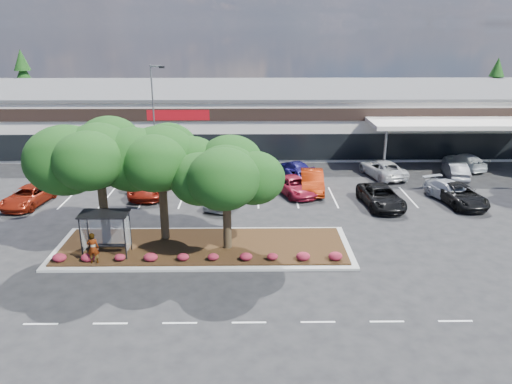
{
  "coord_description": "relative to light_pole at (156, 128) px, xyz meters",
  "views": [
    {
      "loc": [
        0.87,
        -23.9,
        13.1
      ],
      "look_at": [
        1.26,
        7.18,
        2.6
      ],
      "focal_mm": 35.0,
      "sensor_mm": 36.0,
      "label": 1
    }
  ],
  "objects": [
    {
      "name": "ground",
      "position": [
        7.41,
        -19.54,
        -4.37
      ],
      "size": [
        160.0,
        160.0,
        0.0
      ],
      "primitive_type": "plane",
      "color": "black",
      "rests_on": "ground"
    },
    {
      "name": "retail_store",
      "position": [
        7.48,
        14.37,
        -1.21
      ],
      "size": [
        80.4,
        25.2,
        6.25
      ],
      "color": "silver",
      "rests_on": "ground"
    },
    {
      "name": "landscape_island",
      "position": [
        5.41,
        -15.54,
        -4.24
      ],
      "size": [
        18.0,
        6.0,
        0.26
      ],
      "color": "#A5A5A0",
      "rests_on": "ground"
    },
    {
      "name": "lane_markings",
      "position": [
        7.27,
        -9.12,
        -4.36
      ],
      "size": [
        33.12,
        20.06,
        0.01
      ],
      "color": "silver",
      "rests_on": "ground"
    },
    {
      "name": "shrub_row",
      "position": [
        5.41,
        -17.64,
        -3.86
      ],
      "size": [
        17.0,
        0.8,
        0.5
      ],
      "primitive_type": null,
      "color": "maroon",
      "rests_on": "landscape_island"
    },
    {
      "name": "bus_shelter",
      "position": [
        -0.09,
        -16.59,
        -2.06
      ],
      "size": [
        2.75,
        1.55,
        2.59
      ],
      "color": "black",
      "rests_on": "landscape_island"
    },
    {
      "name": "island_tree_west",
      "position": [
        -0.59,
        -15.04,
        -0.16
      ],
      "size": [
        7.2,
        7.2,
        7.89
      ],
      "primitive_type": null,
      "color": "#11340D",
      "rests_on": "landscape_island"
    },
    {
      "name": "island_tree_mid",
      "position": [
        2.91,
        -14.34,
        -0.45
      ],
      "size": [
        6.6,
        6.6,
        7.32
      ],
      "primitive_type": null,
      "color": "#11340D",
      "rests_on": "landscape_island"
    },
    {
      "name": "island_tree_east",
      "position": [
        6.91,
        -15.84,
        -0.86
      ],
      "size": [
        5.8,
        5.8,
        6.5
      ],
      "primitive_type": null,
      "color": "#11340D",
      "rests_on": "landscape_island"
    },
    {
      "name": "conifer_north_west",
      "position": [
        -22.59,
        26.46,
        0.63
      ],
      "size": [
        4.4,
        4.4,
        10.0
      ],
      "primitive_type": "cone",
      "color": "#11340D",
      "rests_on": "ground"
    },
    {
      "name": "conifer_north_east",
      "position": [
        41.41,
        24.46,
        0.13
      ],
      "size": [
        3.96,
        3.96,
        9.0
      ],
      "primitive_type": "cone",
      "color": "#11340D",
      "rests_on": "ground"
    },
    {
      "name": "person_waiting",
      "position": [
        -0.55,
        -17.84,
        -3.2
      ],
      "size": [
        0.69,
        0.49,
        1.82
      ],
      "primitive_type": "imported",
      "rotation": [
        0.0,
        0.0,
        3.22
      ],
      "color": "#594C47",
      "rests_on": "landscape_island"
    },
    {
      "name": "light_pole",
      "position": [
        0.0,
        0.0,
        0.0
      ],
      "size": [
        1.4,
        0.8,
        9.86
      ],
      "rotation": [
        0.0,
        0.0,
        0.36
      ],
      "color": "#A5A5A0",
      "rests_on": "ground"
    },
    {
      "name": "car_0",
      "position": [
        -8.54,
        -7.58,
        -3.66
      ],
      "size": [
        3.12,
        5.43,
        1.43
      ],
      "primitive_type": "imported",
      "rotation": [
        0.0,
        0.0,
        -0.15
      ],
      "color": "maroon",
      "rests_on": "ground"
    },
    {
      "name": "car_1",
      "position": [
        -0.15,
        -3.95,
        -3.62
      ],
      "size": [
        2.88,
        4.71,
        1.5
      ],
      "primitive_type": "imported",
      "rotation": [
        0.0,
        0.0,
        -0.27
      ],
      "color": "#BBBBBB",
      "rests_on": "ground"
    },
    {
      "name": "car_2",
      "position": [
        0.24,
        -5.11,
        -3.53
      ],
      "size": [
        2.84,
        6.04,
        1.67
      ],
      "primitive_type": "imported",
      "rotation": [
        0.0,
        0.0,
        -0.01
      ],
      "color": "maroon",
      "rests_on": "ground"
    },
    {
      "name": "car_3",
      "position": [
        6.56,
        -7.77,
        -3.53
      ],
      "size": [
        3.84,
        5.33,
        1.69
      ],
      "primitive_type": "imported",
      "rotation": [
        0.0,
        0.0,
        -0.42
      ],
      "color": "#B2B8BE",
      "rests_on": "ground"
    },
    {
      "name": "car_4",
      "position": [
        11.91,
        -5.26,
        -3.67
      ],
      "size": [
        3.93,
        5.49,
        1.39
      ],
      "primitive_type": "imported",
      "rotation": [
        0.0,
        0.0,
        0.36
      ],
      "color": "maroon",
      "rests_on": "ground"
    },
    {
      "name": "car_5",
      "position": [
        13.37,
        -4.48,
        -3.52
      ],
      "size": [
        2.14,
        5.28,
        1.7
      ],
      "primitive_type": "imported",
      "rotation": [
        0.0,
        0.0,
        -0.07
      ],
      "color": "#912006",
      "rests_on": "ground"
    },
    {
      "name": "car_6",
      "position": [
        18.16,
        -8.11,
        -3.61
      ],
      "size": [
        3.01,
        5.69,
        1.53
      ],
      "primitive_type": "imported",
      "rotation": [
        0.0,
        0.0,
        0.09
      ],
      "color": "black",
      "rests_on": "ground"
    },
    {
      "name": "car_7",
      "position": [
        23.91,
        -6.93,
        -3.64
      ],
      "size": [
        3.52,
        5.41,
        1.46
      ],
      "primitive_type": "imported",
      "rotation": [
        0.0,
        0.0,
        0.32
      ],
      "color": "silver",
      "rests_on": "ground"
    },
    {
      "name": "car_8",
      "position": [
        24.26,
        -7.75,
        -3.61
      ],
      "size": [
        3.26,
        5.73,
        1.51
      ],
      "primitive_type": "imported",
      "rotation": [
        0.0,
        0.0,
        0.15
      ],
      "color": "black",
      "rests_on": "ground"
    },
    {
      "name": "car_9",
      "position": [
        -1.67,
        -1.06,
        -3.52
      ],
      "size": [
        3.23,
        5.47,
        1.7
      ],
      "primitive_type": "imported",
      "rotation": [
        0.0,
        0.0,
        3.44
      ],
      "color": "#185325",
      "rests_on": "ground"
    },
    {
      "name": "car_10",
      "position": [
        -0.83,
        -2.01,
        -3.51
      ],
      "size": [
        3.84,
        5.42,
        1.71
      ],
      "primitive_type": "imported",
      "rotation": [
        0.0,
        0.0,
        2.74
      ],
      "color": "#144618",
      "rests_on": "ground"
    },
    {
      "name": "car_11",
      "position": [
        4.19,
        0.3,
        -3.57
      ],
      "size": [
        3.23,
        6.01,
        1.6
      ],
      "primitive_type": "imported",
      "rotation": [
        0.0,
        0.0,
        3.24
      ],
      "color": "silver",
      "rests_on": "ground"
    },
    {
      "name": "car_12",
      "position": [
        4.64,
        -0.04,
        -3.54
      ],
      "size": [
        3.62,
        6.07,
        1.65
      ],
      "primitive_type": "imported",
      "rotation": [
        0.0,
        0.0,
        2.9
      ],
      "color": "#5A5C61",
      "rests_on": "ground"
    },
    {
      "name": "car_13",
      "position": [
        12.4,
        0.08,
        -3.71
      ],
      "size": [
        3.37,
        4.93,
        1.32
      ],
      "primitive_type": "imported",
      "rotation": [
        0.0,
        0.0,
        3.51
      ],
      "color": "#131056",
      "rests_on": "ground"
    },
    {
      "name": "car_14",
      "position": [
        12.7,
        -2.04,
        -3.69
      ],
      "size": [
        3.0,
        5.16,
        1.35
      ],
      "primitive_type": "imported",
      "rotation": [
        0.0,
        0.0,
        3.31
      ],
      "color": "navy",
      "rests_on": "ground"
    },
    {
      "name": "car_15",
      "position": [
        20.18,
        -0.53,
        -3.6
      ],
      "size": [
        3.79,
        5.98,
        1.54
      ],
      "primitive_type": "imported",
      "rotation": [
        0.0,
        0.0,
        3.38
      ],
      "color": "silver",
      "rests_on": "ground"
    },
    {
      "name": "car_16",
      "position": [
        26.57,
        -1.1,
        -3.62
      ],
      "size": [
        2.31,
        4.74,
        1.5
      ],
      "primitive_type": "imported",
      "rotation": [
        0.0,
        0.0,
        2.98
      ],
      "color": "slate",
      "rests_on": "ground"
    },
    {
      "name": "car_17",
      "position": [
        28.66,
        2.09,
        -3.65
      ],
      "size": [
        3.14,
        5.32,
        1.45
      ],
      "primitive_type": "imported",
      "rotation": [
        0.0,
        0.0,
        3.38
      ],
      "color": "#B6BEC2",
      "rests_on": "ground"
    }
  ]
}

